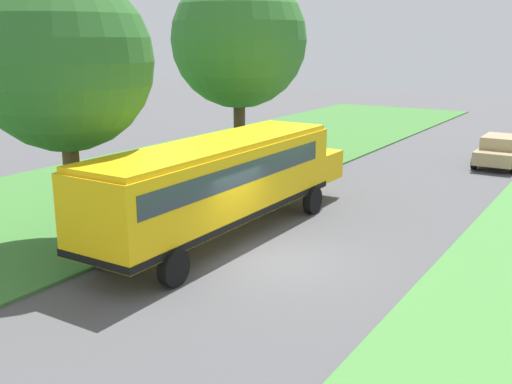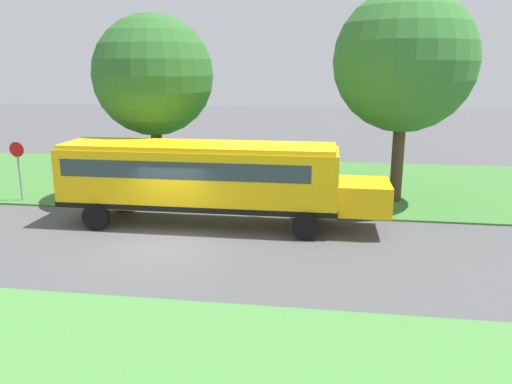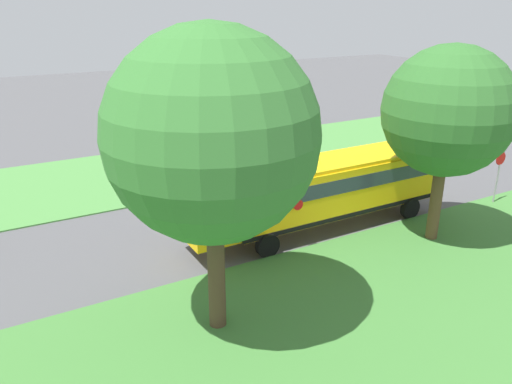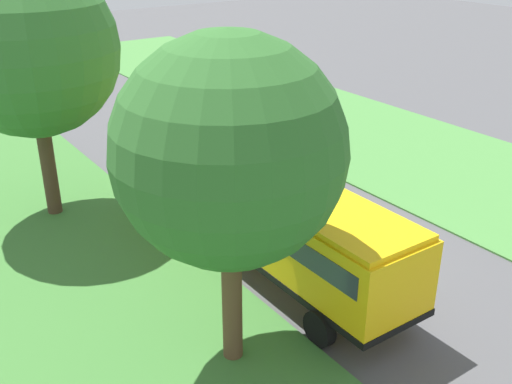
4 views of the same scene
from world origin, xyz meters
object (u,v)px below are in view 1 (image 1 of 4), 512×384
oak_tree_beside_bus (68,62)px  oak_tree_roadside_mid (240,40)px  car_tan_nearest (501,149)px  school_bus (222,179)px

oak_tree_beside_bus → oak_tree_roadside_mid: size_ratio=0.89×
car_tan_nearest → school_bus: bearing=-108.1°
school_bus → oak_tree_roadside_mid: bearing=120.0°
school_bus → oak_tree_beside_bus: size_ratio=1.51×
school_bus → car_tan_nearest: school_bus is taller
car_tan_nearest → oak_tree_roadside_mid: (-9.81, -8.82, 5.31)m
school_bus → car_tan_nearest: 17.37m
car_tan_nearest → oak_tree_roadside_mid: oak_tree_roadside_mid is taller
school_bus → car_tan_nearest: (5.38, 16.48, -1.05)m
school_bus → oak_tree_beside_bus: oak_tree_beside_bus is taller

